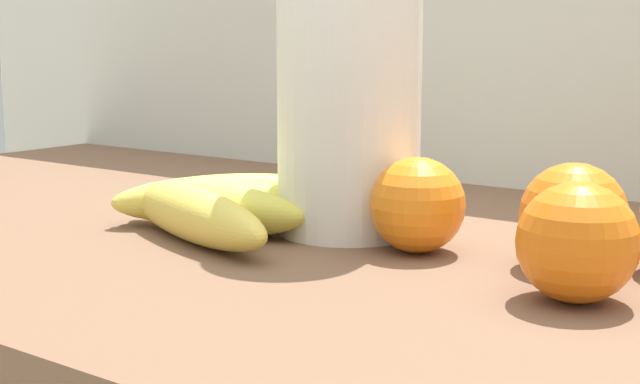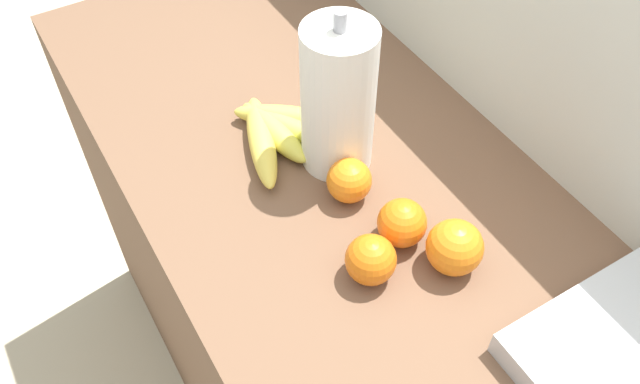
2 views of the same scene
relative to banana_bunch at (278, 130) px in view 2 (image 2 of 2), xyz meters
The scene contains 7 objects.
wall_back 0.60m from the banana_bunch, 44.58° to the left, with size 2.30×0.06×1.30m, color silver.
banana_bunch is the anchor object (origin of this frame).
orange_back_left 0.37m from the banana_bunch, 14.45° to the left, with size 0.08×0.08×0.08m, color orange.
orange_front 0.31m from the banana_bunch, ahead, with size 0.07×0.07×0.07m, color orange.
orange_far_right 0.28m from the banana_bunch, 11.25° to the left, with size 0.07×0.07×0.07m, color orange.
orange_back_right 0.17m from the banana_bunch, 11.23° to the left, with size 0.07×0.07×0.07m, color orange.
paper_towel_roll 0.15m from the banana_bunch, 35.00° to the left, with size 0.11×0.11×0.28m.
Camera 2 is at (0.35, -0.38, 1.72)m, focal length 37.05 mm.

